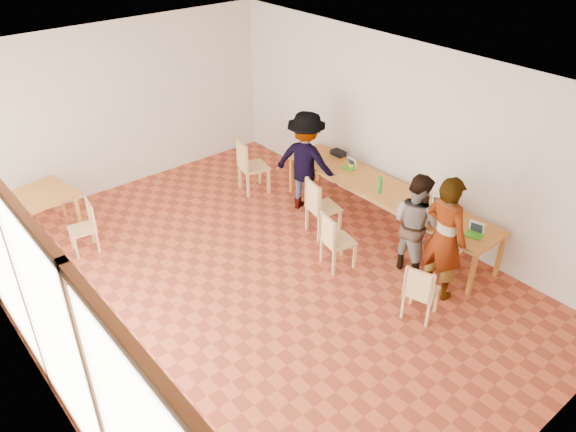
% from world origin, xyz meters
% --- Properties ---
extents(ground, '(8.00, 8.00, 0.00)m').
position_xyz_m(ground, '(0.00, 0.00, 0.00)').
color(ground, '#AD4929').
rests_on(ground, ground).
extents(wall_back, '(6.00, 0.10, 3.00)m').
position_xyz_m(wall_back, '(0.00, 4.00, 1.50)').
color(wall_back, beige).
rests_on(wall_back, ground).
extents(wall_front, '(6.00, 0.10, 3.00)m').
position_xyz_m(wall_front, '(0.00, -4.00, 1.50)').
color(wall_front, beige).
rests_on(wall_front, ground).
extents(wall_right, '(0.10, 8.00, 3.00)m').
position_xyz_m(wall_right, '(3.00, 0.00, 1.50)').
color(wall_right, beige).
rests_on(wall_right, ground).
extents(window_wall, '(0.10, 8.00, 3.00)m').
position_xyz_m(window_wall, '(-2.96, 0.00, 1.50)').
color(window_wall, white).
rests_on(window_wall, ground).
extents(ceiling, '(6.00, 8.00, 0.04)m').
position_xyz_m(ceiling, '(0.00, 0.00, 3.02)').
color(ceiling, white).
rests_on(ceiling, wall_back).
extents(communal_table, '(0.80, 4.00, 0.75)m').
position_xyz_m(communal_table, '(2.50, -0.21, 0.70)').
color(communal_table, '#B67228').
rests_on(communal_table, ground).
extents(side_table, '(0.90, 0.90, 0.75)m').
position_xyz_m(side_table, '(-1.80, 3.20, 0.67)').
color(side_table, '#B67228').
rests_on(side_table, ground).
extents(chair_near, '(0.51, 0.51, 0.45)m').
position_xyz_m(chair_near, '(1.19, -2.01, 0.52)').
color(chair_near, tan).
rests_on(chair_near, ground).
extents(chair_mid, '(0.50, 0.50, 0.48)m').
position_xyz_m(chair_mid, '(1.13, -0.44, 0.55)').
color(chair_mid, tan).
rests_on(chair_mid, ground).
extents(chair_far, '(0.54, 0.54, 0.52)m').
position_xyz_m(chair_far, '(1.57, 0.36, 0.60)').
color(chair_far, tan).
rests_on(chair_far, ground).
extents(chair_empty, '(0.58, 0.58, 0.54)m').
position_xyz_m(chair_empty, '(1.55, 2.24, 0.63)').
color(chair_empty, tan).
rests_on(chair_empty, ground).
extents(chair_spare, '(0.44, 0.44, 0.44)m').
position_xyz_m(chair_spare, '(-1.47, 2.33, 0.50)').
color(chair_spare, tan).
rests_on(chair_spare, ground).
extents(person_near, '(0.47, 0.69, 1.82)m').
position_xyz_m(person_near, '(1.87, -1.81, 0.91)').
color(person_near, gray).
rests_on(person_near, ground).
extents(person_mid, '(0.62, 0.78, 1.56)m').
position_xyz_m(person_mid, '(2.03, -1.20, 0.78)').
color(person_mid, gray).
rests_on(person_mid, ground).
extents(person_far, '(1.05, 1.31, 1.78)m').
position_xyz_m(person_far, '(1.99, 1.15, 0.89)').
color(person_far, gray).
rests_on(person_far, ground).
extents(laptop_near, '(0.25, 0.27, 0.20)m').
position_xyz_m(laptop_near, '(2.47, -1.90, 0.80)').
color(laptop_near, green).
rests_on(laptop_near, communal_table).
extents(laptop_mid, '(0.27, 0.29, 0.22)m').
position_xyz_m(laptop_mid, '(2.62, -1.15, 0.81)').
color(laptop_mid, green).
rests_on(laptop_mid, communal_table).
extents(laptop_far, '(0.20, 0.23, 0.18)m').
position_xyz_m(laptop_far, '(2.60, 0.69, 0.80)').
color(laptop_far, green).
rests_on(laptop_far, communal_table).
extents(yellow_mug, '(0.12, 0.12, 0.09)m').
position_xyz_m(yellow_mug, '(2.63, 0.68, 0.79)').
color(yellow_mug, yellow).
rests_on(yellow_mug, communal_table).
extents(green_bottle, '(0.07, 0.07, 0.28)m').
position_xyz_m(green_bottle, '(2.34, -0.22, 0.89)').
color(green_bottle, '#207A2D').
rests_on(green_bottle, communal_table).
extents(clear_glass, '(0.07, 0.07, 0.09)m').
position_xyz_m(clear_glass, '(2.28, 1.53, 0.80)').
color(clear_glass, silver).
rests_on(clear_glass, communal_table).
extents(condiment_cup, '(0.08, 0.08, 0.06)m').
position_xyz_m(condiment_cup, '(2.17, 1.53, 0.78)').
color(condiment_cup, white).
rests_on(condiment_cup, communal_table).
extents(pink_phone, '(0.05, 0.10, 0.01)m').
position_xyz_m(pink_phone, '(2.64, 0.77, 0.76)').
color(pink_phone, '#C23A60').
rests_on(pink_phone, communal_table).
extents(black_pouch, '(0.16, 0.26, 0.09)m').
position_xyz_m(black_pouch, '(2.80, 1.18, 0.80)').
color(black_pouch, black).
rests_on(black_pouch, communal_table).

